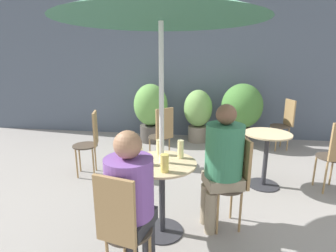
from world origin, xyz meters
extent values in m
plane|color=gray|center=(0.00, 0.00, 0.00)|extent=(20.00, 20.00, 0.00)
cube|color=#4C5666|center=(0.00, 3.40, 1.50)|extent=(10.00, 0.06, 3.00)
cylinder|color=#2D2D33|center=(-0.19, -0.09, 0.01)|extent=(0.42, 0.42, 0.01)
cylinder|color=#2D2D33|center=(-0.19, -0.09, 0.37)|extent=(0.06, 0.06, 0.71)
cylinder|color=#CCB284|center=(-0.19, -0.09, 0.74)|extent=(0.66, 0.66, 0.02)
cylinder|color=#2D2D33|center=(1.02, 1.10, 0.01)|extent=(0.42, 0.42, 0.01)
cylinder|color=#2D2D33|center=(1.02, 1.10, 0.37)|extent=(0.06, 0.06, 0.71)
cylinder|color=#CCB284|center=(1.02, 1.10, 0.74)|extent=(0.60, 0.60, 0.02)
cylinder|color=#42382D|center=(-0.33, -0.72, 0.45)|extent=(0.36, 0.36, 0.02)
cylinder|color=#9E7A4C|center=(-0.42, -0.58, 0.22)|extent=(0.02, 0.02, 0.44)
cylinder|color=#9E7A4C|center=(-0.19, -0.63, 0.22)|extent=(0.02, 0.02, 0.44)
cube|color=#9E7A4C|center=(-0.37, -0.87, 0.71)|extent=(0.31, 0.10, 0.49)
cylinder|color=#42382D|center=(0.43, 0.10, 0.45)|extent=(0.36, 0.36, 0.02)
cylinder|color=#9E7A4C|center=(0.58, 0.02, 0.22)|extent=(0.02, 0.02, 0.44)
cylinder|color=#9E7A4C|center=(0.51, 0.25, 0.22)|extent=(0.02, 0.02, 0.44)
cylinder|color=#9E7A4C|center=(0.36, -0.04, 0.22)|extent=(0.02, 0.02, 0.44)
cylinder|color=#9E7A4C|center=(0.29, 0.18, 0.22)|extent=(0.02, 0.02, 0.44)
cube|color=#9E7A4C|center=(0.59, 0.15, 0.71)|extent=(0.12, 0.30, 0.49)
cylinder|color=#42382D|center=(-1.53, 1.09, 0.45)|extent=(0.36, 0.36, 0.02)
cylinder|color=#9E7A4C|center=(-1.39, 1.01, 0.22)|extent=(0.02, 0.02, 0.44)
cylinder|color=#9E7A4C|center=(-1.45, 1.23, 0.22)|extent=(0.02, 0.02, 0.44)
cylinder|color=#9E7A4C|center=(-1.61, 0.94, 0.22)|extent=(0.02, 0.02, 0.44)
cylinder|color=#9E7A4C|center=(-1.68, 1.17, 0.22)|extent=(0.02, 0.02, 0.44)
cube|color=#9E7A4C|center=(-1.38, 1.13, 0.71)|extent=(0.12, 0.30, 0.49)
cylinder|color=#42382D|center=(-0.52, 1.67, 0.45)|extent=(0.36, 0.36, 0.02)
cylinder|color=#9E7A4C|center=(-0.54, 1.50, 0.22)|extent=(0.02, 0.02, 0.44)
cylinder|color=#9E7A4C|center=(-0.36, 1.66, 0.22)|extent=(0.02, 0.02, 0.44)
cylinder|color=#9E7A4C|center=(-0.69, 1.68, 0.22)|extent=(0.02, 0.02, 0.44)
cylinder|color=#9E7A4C|center=(-0.51, 1.83, 0.22)|extent=(0.02, 0.02, 0.44)
cube|color=#9E7A4C|center=(-0.42, 1.55, 0.71)|extent=(0.25, 0.22, 0.49)
cylinder|color=#42382D|center=(1.84, 1.10, 0.45)|extent=(0.36, 0.36, 0.02)
cylinder|color=#9E7A4C|center=(1.74, 0.97, 0.22)|extent=(0.02, 0.02, 0.44)
cylinder|color=#9E7A4C|center=(1.70, 1.20, 0.22)|extent=(0.02, 0.02, 0.44)
cylinder|color=#9E7A4C|center=(1.93, 1.24, 0.22)|extent=(0.02, 0.02, 0.44)
cylinder|color=#42382D|center=(1.61, 2.70, 0.45)|extent=(0.36, 0.36, 0.02)
cylinder|color=#9E7A4C|center=(1.76, 2.62, 0.22)|extent=(0.02, 0.02, 0.44)
cylinder|color=#9E7A4C|center=(1.69, 2.84, 0.22)|extent=(0.02, 0.02, 0.44)
cylinder|color=#9E7A4C|center=(1.53, 2.56, 0.22)|extent=(0.02, 0.02, 0.44)
cylinder|color=#9E7A4C|center=(1.47, 2.78, 0.22)|extent=(0.02, 0.02, 0.44)
cube|color=#9E7A4C|center=(1.77, 2.74, 0.71)|extent=(0.11, 0.30, 0.49)
cylinder|color=#2D2D33|center=(-0.22, -0.57, 0.22)|extent=(0.11, 0.11, 0.44)
cylinder|color=#2D2D33|center=(-0.37, -0.53, 0.22)|extent=(0.11, 0.11, 0.44)
cube|color=#2D2D33|center=(-0.32, -0.68, 0.52)|extent=(0.37, 0.40, 0.11)
cylinder|color=#7A4C9E|center=(-0.32, -0.68, 0.79)|extent=(0.35, 0.35, 0.44)
sphere|color=#9E7051|center=(-0.32, -0.68, 1.11)|extent=(0.20, 0.20, 0.20)
cylinder|color=gray|center=(0.24, 0.13, 0.22)|extent=(0.11, 0.11, 0.44)
cylinder|color=gray|center=(0.29, -0.03, 0.22)|extent=(0.11, 0.11, 0.44)
cube|color=gray|center=(0.40, 0.09, 0.52)|extent=(0.42, 0.40, 0.11)
cylinder|color=#337551|center=(0.40, 0.09, 0.83)|extent=(0.37, 0.37, 0.52)
sphere|color=brown|center=(0.40, 0.09, 1.19)|extent=(0.19, 0.19, 0.19)
cylinder|color=#DBC65B|center=(-0.13, -0.29, 0.83)|extent=(0.07, 0.07, 0.16)
cylinder|color=beige|center=(-0.02, 0.05, 0.84)|extent=(0.06, 0.06, 0.18)
cylinder|color=beige|center=(-0.24, 0.12, 0.83)|extent=(0.06, 0.06, 0.15)
cylinder|color=beige|center=(-0.39, -0.15, 0.83)|extent=(0.07, 0.07, 0.16)
cylinder|color=#47423D|center=(-0.91, 2.83, 0.17)|extent=(0.46, 0.46, 0.35)
ellipsoid|color=#609947|center=(-0.91, 2.83, 0.77)|extent=(0.69, 0.69, 0.85)
cylinder|color=slate|center=(0.05, 2.97, 0.16)|extent=(0.39, 0.39, 0.33)
ellipsoid|color=#709E51|center=(0.05, 2.97, 0.70)|extent=(0.58, 0.58, 0.76)
cylinder|color=brown|center=(0.90, 2.83, 0.19)|extent=(0.38, 0.38, 0.37)
ellipsoid|color=#427533|center=(0.90, 2.83, 0.80)|extent=(0.79, 0.79, 0.86)
cylinder|color=silver|center=(-0.19, -0.09, 1.14)|extent=(0.04, 0.04, 2.28)
cone|color=#33664C|center=(-0.19, -0.09, 2.14)|extent=(1.74, 1.74, 0.28)
camera|label=1|loc=(0.20, -2.35, 1.70)|focal=28.00mm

